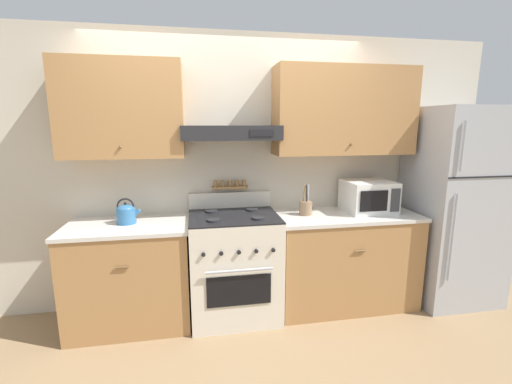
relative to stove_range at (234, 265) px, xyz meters
name	(u,v)px	position (x,y,z in m)	size (l,w,h in m)	color
ground_plane	(239,332)	(0.00, -0.31, -0.48)	(16.00, 16.00, 0.00)	#937551
wall_back	(238,151)	(0.08, 0.29, 1.01)	(5.20, 0.46, 2.55)	beige
counter_left	(131,274)	(-0.90, 0.02, -0.02)	(1.02, 0.64, 0.90)	#AD7A47
counter_right	(343,259)	(1.06, 0.02, -0.02)	(1.34, 0.64, 0.90)	#AD7A47
stove_range	(234,265)	(0.00, 0.00, 0.00)	(0.78, 0.68, 1.09)	beige
refrigerator	(454,206)	(2.16, -0.04, 0.47)	(0.79, 0.73, 1.89)	#ADAFB5
tea_kettle	(126,213)	(-0.91, 0.05, 0.51)	(0.20, 0.16, 0.22)	teal
microwave	(368,196)	(1.31, 0.07, 0.57)	(0.44, 0.41, 0.30)	white
utensil_crock	(306,207)	(0.67, 0.05, 0.50)	(0.12, 0.12, 0.28)	#8E7051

